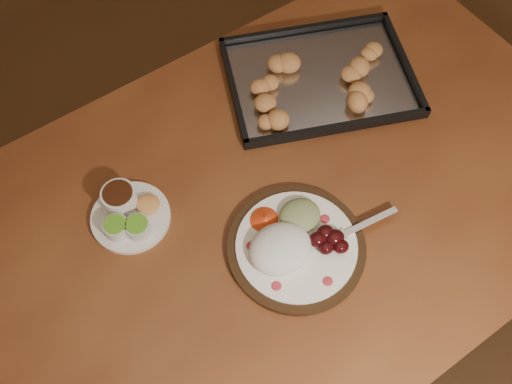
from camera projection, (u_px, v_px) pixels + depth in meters
ground at (309, 305)px, 1.84m from camera, size 4.00×4.00×0.00m
dining_table at (265, 228)px, 1.26m from camera, size 1.59×1.06×0.75m
dinner_plate at (293, 244)px, 1.11m from camera, size 0.35×0.27×0.06m
condiment_saucer at (128, 213)px, 1.14m from camera, size 0.16×0.16×0.05m
baking_tray at (320, 77)px, 1.32m from camera, size 0.49×0.42×0.04m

